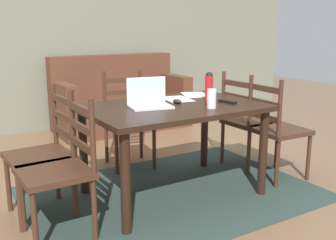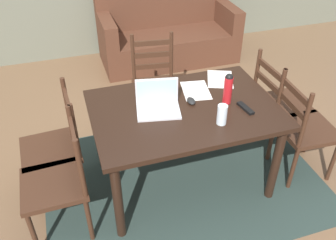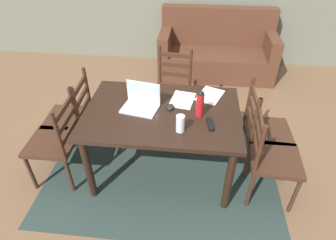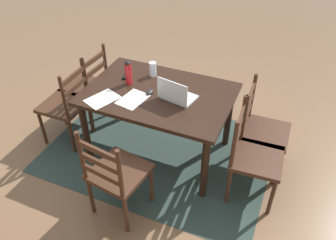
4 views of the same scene
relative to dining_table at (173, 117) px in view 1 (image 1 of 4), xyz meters
name	(u,v)px [view 1 (image 1 of 4)]	position (x,y,z in m)	size (l,w,h in m)	color
ground_plane	(173,193)	(0.00, 0.00, -0.66)	(14.00, 14.00, 0.00)	brown
area_rug	(173,193)	(0.00, 0.00, -0.66)	(2.34, 1.70, 0.01)	#283833
wall_back	(63,29)	(0.00, 2.78, 0.69)	(8.00, 0.12, 2.70)	#6B6D5B
dining_table	(173,117)	(0.00, 0.00, 0.00)	(1.41, 0.97, 0.76)	black
chair_right_far	(247,121)	(1.00, 0.19, -0.20)	(0.45, 0.45, 0.95)	#3D2316
chair_right_near	(276,130)	(1.00, -0.19, -0.20)	(0.46, 0.46, 0.95)	#3D2316
chair_left_near	(60,170)	(-1.00, -0.19, -0.20)	(0.45, 0.45, 0.95)	#3D2316
chair_left_far	(44,154)	(-1.00, 0.20, -0.20)	(0.46, 0.46, 0.95)	#3D2316
chair_far_head	(128,120)	(0.01, 0.85, -0.20)	(0.50, 0.50, 0.95)	#3D2316
couch	(120,103)	(0.59, 2.31, -0.31)	(1.80, 0.80, 1.00)	#512D1E
laptop	(149,99)	(-0.20, 0.05, 0.16)	(0.36, 0.28, 0.23)	silver
water_bottle	(209,86)	(0.34, -0.03, 0.23)	(0.07, 0.07, 0.25)	red
drinking_glass	(212,99)	(0.18, -0.27, 0.17)	(0.07, 0.07, 0.15)	silver
computer_mouse	(177,101)	(0.07, 0.05, 0.12)	(0.06, 0.10, 0.03)	black
tv_remote	(227,102)	(0.43, -0.16, 0.11)	(0.04, 0.17, 0.02)	black
paper_stack_left	(195,95)	(0.44, 0.31, 0.10)	(0.21, 0.30, 0.00)	white
paper_stack_right	(177,99)	(0.17, 0.20, 0.10)	(0.21, 0.30, 0.00)	white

